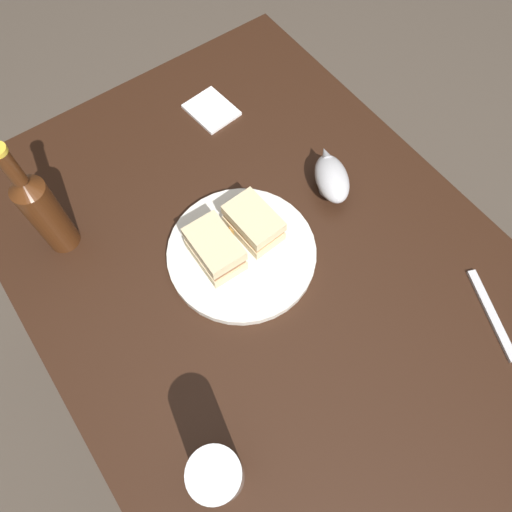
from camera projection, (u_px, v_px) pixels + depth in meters
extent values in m
plane|color=#4C4238|center=(264.00, 364.00, 1.60)|extent=(6.00, 6.00, 0.00)
cube|color=black|center=(266.00, 330.00, 1.26)|extent=(1.20, 0.86, 0.76)
cylinder|color=silver|center=(242.00, 253.00, 0.93)|extent=(0.29, 0.29, 0.02)
cube|color=beige|center=(254.00, 228.00, 0.93)|extent=(0.11, 0.08, 0.02)
cube|color=#B27A4C|center=(254.00, 223.00, 0.91)|extent=(0.11, 0.07, 0.01)
cube|color=beige|center=(253.00, 218.00, 0.90)|extent=(0.11, 0.08, 0.02)
cube|color=beige|center=(216.00, 254.00, 0.90)|extent=(0.11, 0.07, 0.03)
cube|color=#8C5B3D|center=(215.00, 249.00, 0.88)|extent=(0.10, 0.07, 0.02)
cube|color=beige|center=(214.00, 244.00, 0.86)|extent=(0.11, 0.07, 0.03)
cube|color=#AD702D|center=(237.00, 223.00, 0.94)|extent=(0.04, 0.04, 0.02)
cube|color=#B77F33|center=(214.00, 242.00, 0.92)|extent=(0.06, 0.05, 0.02)
cube|color=#B77F33|center=(243.00, 210.00, 0.95)|extent=(0.03, 0.04, 0.02)
cube|color=#B77F33|center=(241.00, 232.00, 0.93)|extent=(0.05, 0.05, 0.02)
cube|color=#AD702D|center=(219.00, 241.00, 0.92)|extent=(0.06, 0.03, 0.02)
cylinder|color=white|center=(217.00, 476.00, 0.69)|extent=(0.08, 0.08, 0.15)
cylinder|color=gold|center=(218.00, 476.00, 0.71)|extent=(0.07, 0.07, 0.11)
cylinder|color=#B7B7BC|center=(330.00, 187.00, 0.99)|extent=(0.04, 0.04, 0.02)
ellipsoid|color=#B7B7BC|center=(332.00, 179.00, 0.96)|extent=(0.13, 0.11, 0.05)
ellipsoid|color=#381E0F|center=(332.00, 177.00, 0.96)|extent=(0.11, 0.09, 0.02)
cone|color=#B7B7BC|center=(325.00, 154.00, 0.98)|extent=(0.04, 0.03, 0.02)
cylinder|color=#47230F|center=(48.00, 217.00, 0.87)|extent=(0.06, 0.06, 0.18)
cone|color=#47230F|center=(24.00, 185.00, 0.78)|extent=(0.06, 0.06, 0.02)
cylinder|color=#47230F|center=(10.00, 167.00, 0.74)|extent=(0.03, 0.03, 0.07)
cube|color=white|center=(211.00, 110.00, 1.09)|extent=(0.12, 0.10, 0.01)
cube|color=silver|center=(492.00, 314.00, 0.88)|extent=(0.17, 0.08, 0.01)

